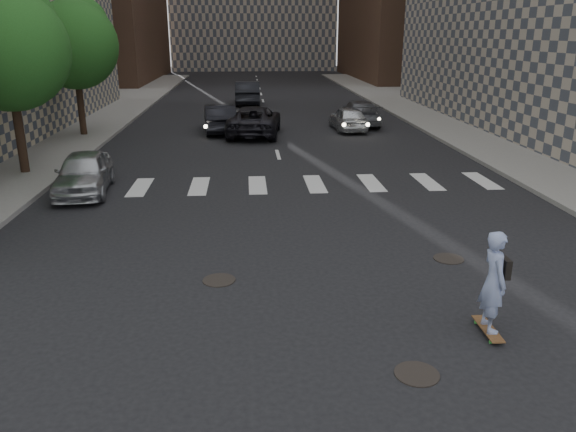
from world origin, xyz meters
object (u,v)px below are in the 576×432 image
tree_c (75,41)px  traffic_car_b (360,113)px  tree_b (9,44)px  traffic_car_d (348,118)px  traffic_car_c (255,121)px  skateboarder (494,281)px  silver_sedan (84,173)px  traffic_car_a (220,118)px  traffic_car_e (248,93)px

tree_c → traffic_car_b: size_ratio=1.40×
traffic_car_b → tree_c: bearing=11.6°
tree_b → traffic_car_b: bearing=36.2°
tree_c → traffic_car_b: 15.30m
traffic_car_d → traffic_car_c: bearing=9.4°
tree_c → traffic_car_c: tree_c is taller
traffic_car_d → traffic_car_b: bearing=-121.4°
skateboarder → silver_sedan: 13.66m
tree_c → traffic_car_c: (8.55, -0.20, -3.91)m
silver_sedan → traffic_car_b: traffic_car_b is taller
tree_b → traffic_car_a: size_ratio=1.49×
silver_sedan → traffic_car_b: bearing=43.2°
silver_sedan → traffic_car_d: 15.78m
skateboarder → traffic_car_e: size_ratio=0.38×
silver_sedan → traffic_car_e: 24.16m
traffic_car_a → traffic_car_d: traffic_car_a is taller
skateboarder → traffic_car_e: (-3.98, 33.36, -0.18)m
traffic_car_c → traffic_car_d: size_ratio=1.39×
tree_c → skateboarder: tree_c is taller
traffic_car_a → skateboarder: bearing=99.1°
silver_sedan → traffic_car_d: bearing=41.6°
tree_b → traffic_car_c: bearing=42.4°
skateboarder → traffic_car_b: 23.24m
traffic_car_a → traffic_car_e: size_ratio=0.89×
skateboarder → traffic_car_d: (1.31, 21.36, -0.34)m
traffic_car_a → silver_sedan: bearing=65.7°
skateboarder → tree_c: bearing=122.0°
silver_sedan → traffic_car_e: bearing=71.5°
skateboarder → traffic_car_c: (-3.72, 20.30, -0.26)m
traffic_car_c → traffic_car_e: bearing=-82.6°
silver_sedan → traffic_car_a: (3.95, 11.53, 0.05)m
tree_b → traffic_car_e: (8.29, 20.86, -3.83)m
traffic_car_a → traffic_car_b: (7.80, 1.76, -0.04)m
traffic_car_c → traffic_car_d: (5.02, 1.06, -0.09)m
tree_c → traffic_car_a: 7.84m
silver_sedan → tree_b: bearing=131.0°
tree_b → traffic_car_a: 11.80m
traffic_car_e → tree_c: bearing=57.7°
traffic_car_b → tree_b: bearing=37.5°
silver_sedan → traffic_car_b: (11.75, 13.29, 0.01)m
traffic_car_a → traffic_car_c: 2.10m
traffic_car_b → traffic_car_c: 6.62m
traffic_car_a → traffic_car_c: size_ratio=0.83×
silver_sedan → traffic_car_b: size_ratio=0.83×
traffic_car_a → traffic_car_d: size_ratio=1.15×
silver_sedan → skateboarder: bearing=-51.4°
traffic_car_e → silver_sedan: bearing=77.3°
traffic_car_d → traffic_car_e: traffic_car_e is taller
traffic_car_a → traffic_car_e: bearing=-102.7°
silver_sedan → traffic_car_e: traffic_car_e is taller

